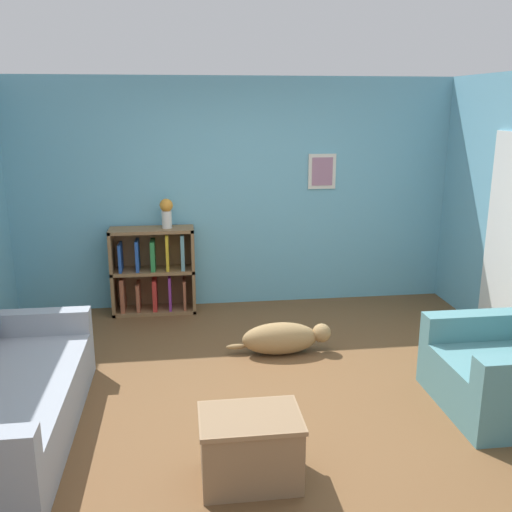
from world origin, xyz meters
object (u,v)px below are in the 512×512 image
bookshelf (153,271)px  dog (283,338)px  coffee_table (250,446)px  vase (166,212)px

bookshelf → dog: bearing=-46.8°
bookshelf → dog: 1.86m
bookshelf → coffee_table: bearing=-77.2°
bookshelf → dog: (1.25, -1.34, -0.31)m
coffee_table → bookshelf: bearing=102.8°
bookshelf → vase: 0.71m
bookshelf → vase: vase is taller
dog → coffee_table: bearing=-106.2°
dog → vase: bearing=129.4°
coffee_table → vase: (-0.55, 3.15, 0.92)m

